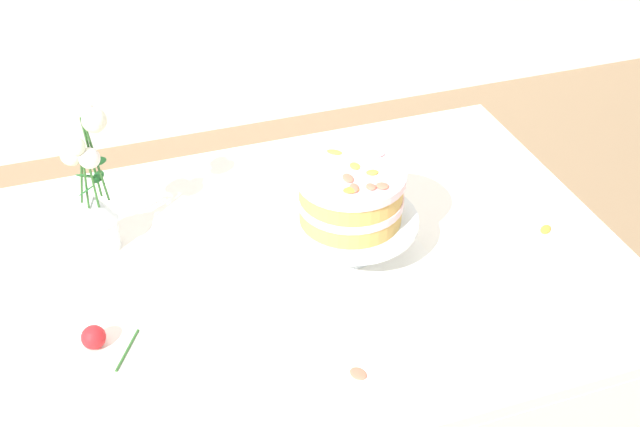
{
  "coord_description": "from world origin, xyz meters",
  "views": [
    {
      "loc": [
        -0.4,
        -1.3,
        1.86
      ],
      "look_at": [
        0.04,
        -0.0,
        0.86
      ],
      "focal_mm": 45.82,
      "sensor_mm": 36.0,
      "label": 1
    }
  ],
  "objects": [
    {
      "name": "dining_table",
      "position": [
        0.0,
        -0.02,
        0.65
      ],
      "size": [
        1.4,
        1.0,
        0.74
      ],
      "color": "white",
      "rests_on": "ground"
    },
    {
      "name": "linen_napkin",
      "position": [
        0.11,
        -0.01,
        0.74
      ],
      "size": [
        0.35,
        0.35,
        0.0
      ],
      "primitive_type": "cube",
      "rotation": [
        0.0,
        0.0,
        0.09
      ],
      "color": "white",
      "rests_on": "dining_table"
    },
    {
      "name": "cake_stand",
      "position": [
        0.11,
        -0.01,
        0.82
      ],
      "size": [
        0.29,
        0.29,
        0.1
      ],
      "color": "silver",
      "rests_on": "linen_napkin"
    },
    {
      "name": "layer_cake",
      "position": [
        0.11,
        -0.01,
        0.9
      ],
      "size": [
        0.23,
        0.23,
        0.12
      ],
      "color": "tan",
      "rests_on": "cake_stand"
    },
    {
      "name": "flower_vase",
      "position": [
        -0.39,
        0.19,
        0.88
      ],
      "size": [
        0.11,
        0.09,
        0.34
      ],
      "color": "silver",
      "rests_on": "dining_table"
    },
    {
      "name": "fallen_rose",
      "position": [
        -0.45,
        -0.12,
        0.76
      ],
      "size": [
        0.11,
        0.1,
        0.05
      ],
      "color": "#2D6028",
      "rests_on": "dining_table"
    },
    {
      "name": "loose_petal_0",
      "position": [
        0.56,
        0.22,
        0.74
      ],
      "size": [
        0.03,
        0.04,
        0.0
      ],
      "primitive_type": "ellipsoid",
      "rotation": [
        0.0,
        0.0,
        1.39
      ],
      "color": "pink",
      "rests_on": "dining_table"
    },
    {
      "name": "loose_petal_1",
      "position": [
        0.56,
        -0.08,
        0.74
      ],
      "size": [
        0.04,
        0.04,
        0.01
      ],
      "primitive_type": "ellipsoid",
      "rotation": [
        0.0,
        0.0,
        3.84
      ],
      "color": "orange",
      "rests_on": "dining_table"
    },
    {
      "name": "loose_petal_2",
      "position": [
        0.0,
        -0.35,
        0.74
      ],
      "size": [
        0.04,
        0.04,
        0.0
      ],
      "primitive_type": "ellipsoid",
      "rotation": [
        0.0,
        0.0,
        5.14
      ],
      "color": "#E56B51",
      "rests_on": "dining_table"
    }
  ]
}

